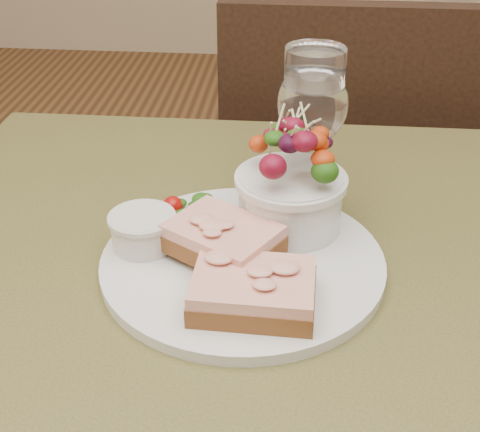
# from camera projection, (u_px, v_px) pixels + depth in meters

# --- Properties ---
(cafe_table) EXTENTS (0.80, 0.80, 0.75)m
(cafe_table) POSITION_uv_depth(u_px,v_px,m) (254.00, 364.00, 0.70)
(cafe_table) COLOR #3F3C1B
(cafe_table) RESTS_ON ground
(chair_far) EXTENTS (0.42, 0.42, 0.90)m
(chair_far) POSITION_uv_depth(u_px,v_px,m) (329.00, 268.00, 1.45)
(chair_far) COLOR black
(chair_far) RESTS_ON ground
(dinner_plate) EXTENTS (0.29, 0.29, 0.01)m
(dinner_plate) POSITION_uv_depth(u_px,v_px,m) (243.00, 262.00, 0.67)
(dinner_plate) COLOR silver
(dinner_plate) RESTS_ON cafe_table
(sandwich_front) EXTENTS (0.11, 0.09, 0.03)m
(sandwich_front) POSITION_uv_depth(u_px,v_px,m) (253.00, 291.00, 0.60)
(sandwich_front) COLOR #543116
(sandwich_front) RESTS_ON dinner_plate
(sandwich_back) EXTENTS (0.13, 0.12, 0.03)m
(sandwich_back) POSITION_uv_depth(u_px,v_px,m) (223.00, 239.00, 0.66)
(sandwich_back) COLOR #543116
(sandwich_back) RESTS_ON dinner_plate
(ramekin) EXTENTS (0.06, 0.06, 0.04)m
(ramekin) POSITION_uv_depth(u_px,v_px,m) (143.00, 229.00, 0.68)
(ramekin) COLOR silver
(ramekin) RESTS_ON dinner_plate
(salad_bowl) EXTENTS (0.11, 0.11, 0.13)m
(salad_bowl) POSITION_uv_depth(u_px,v_px,m) (291.00, 177.00, 0.69)
(salad_bowl) COLOR silver
(salad_bowl) RESTS_ON dinner_plate
(garnish) EXTENTS (0.05, 0.04, 0.02)m
(garnish) POSITION_uv_depth(u_px,v_px,m) (183.00, 206.00, 0.74)
(garnish) COLOR #123409
(garnish) RESTS_ON dinner_plate
(wine_glass) EXTENTS (0.08, 0.08, 0.18)m
(wine_glass) POSITION_uv_depth(u_px,v_px,m) (312.00, 108.00, 0.71)
(wine_glass) COLOR white
(wine_glass) RESTS_ON cafe_table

